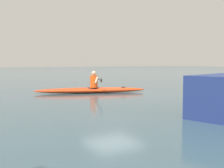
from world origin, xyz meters
The scene contains 3 objects.
ground_plane centered at (0.00, 0.00, 0.00)m, with size 160.00×160.00×0.00m, color #334C56.
kayak centered at (1.04, -0.20, 0.13)m, with size 5.02×2.40×0.25m.
kayaker centered at (0.89, -0.14, 0.58)m, with size 0.87×2.23×0.76m.
Camera 1 is at (6.82, 11.29, 1.39)m, focal length 44.87 mm.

